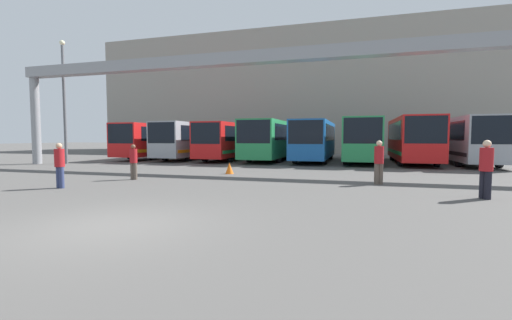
{
  "coord_description": "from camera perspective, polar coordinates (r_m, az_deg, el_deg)",
  "views": [
    {
      "loc": [
        5.01,
        -6.02,
        1.9
      ],
      "look_at": [
        -1.56,
        16.19,
        0.37
      ],
      "focal_mm": 24.0,
      "sensor_mm": 36.0,
      "label": 1
    }
  ],
  "objects": [
    {
      "name": "bus_slot_0",
      "position": [
        33.29,
        -15.12,
        3.41
      ],
      "size": [
        2.49,
        12.33,
        3.05
      ],
      "color": "red",
      "rests_on": "ground"
    },
    {
      "name": "pedestrian_near_center",
      "position": [
        16.33,
        -19.73,
        -0.15
      ],
      "size": [
        0.33,
        0.33,
        1.59
      ],
      "rotation": [
        0.0,
        0.0,
        3.13
      ],
      "color": "brown",
      "rests_on": "ground"
    },
    {
      "name": "bus_slot_1",
      "position": [
        30.73,
        -10.39,
        3.54
      ],
      "size": [
        2.46,
        10.45,
        3.12
      ],
      "color": "#999EA5",
      "rests_on": "ground"
    },
    {
      "name": "bus_slot_5",
      "position": [
        28.07,
        17.17,
        3.54
      ],
      "size": [
        2.55,
        11.76,
        3.23
      ],
      "color": "#268C4C",
      "rests_on": "ground"
    },
    {
      "name": "lamp_post",
      "position": [
        28.37,
        -29.34,
        9.07
      ],
      "size": [
        0.36,
        0.36,
        8.77
      ],
      "color": "#595B60",
      "rests_on": "ground"
    },
    {
      "name": "overhead_gantry",
      "position": [
        20.15,
        1.83,
        15.09
      ],
      "size": [
        34.86,
        0.8,
        6.83
      ],
      "color": "gray",
      "rests_on": "ground"
    },
    {
      "name": "bus_slot_4",
      "position": [
        27.5,
        9.75,
        3.52
      ],
      "size": [
        2.49,
        10.24,
        3.12
      ],
      "color": "#1959A5",
      "rests_on": "ground"
    },
    {
      "name": "traffic_cone",
      "position": [
        17.9,
        -4.45,
        -1.38
      ],
      "size": [
        0.43,
        0.43,
        0.58
      ],
      "color": "orange",
      "rests_on": "ground"
    },
    {
      "name": "pedestrian_near_left",
      "position": [
        12.66,
        33.98,
        -1.09
      ],
      "size": [
        0.38,
        0.38,
        1.82
      ],
      "rotation": [
        0.0,
        0.0,
        2.12
      ],
      "color": "black",
      "rests_on": "ground"
    },
    {
      "name": "pedestrian_near_right",
      "position": [
        14.73,
        -29.91,
        -0.62
      ],
      "size": [
        0.35,
        0.35,
        1.69
      ],
      "rotation": [
        0.0,
        0.0,
        6.08
      ],
      "color": "navy",
      "rests_on": "ground"
    },
    {
      "name": "bus_slot_2",
      "position": [
        29.17,
        -4.27,
        3.49
      ],
      "size": [
        2.46,
        10.17,
        3.05
      ],
      "color": "red",
      "rests_on": "ground"
    },
    {
      "name": "pedestrian_mid_left",
      "position": [
        14.64,
        19.8,
        -0.18
      ],
      "size": [
        0.37,
        0.37,
        1.78
      ],
      "rotation": [
        0.0,
        0.0,
        3.53
      ],
      "color": "brown",
      "rests_on": "ground"
    },
    {
      "name": "ground_plane",
      "position": [
        8.06,
        -22.98,
        -10.14
      ],
      "size": [
        200.0,
        200.0,
        0.0
      ],
      "primitive_type": "plane",
      "color": "#514F4C"
    },
    {
      "name": "bus_slot_6",
      "position": [
        27.53,
        24.61,
        3.41
      ],
      "size": [
        2.55,
        10.13,
        3.28
      ],
      "color": "red",
      "rests_on": "ground"
    },
    {
      "name": "bus_slot_7",
      "position": [
        29.0,
        31.36,
        3.16
      ],
      "size": [
        2.61,
        11.69,
        3.23
      ],
      "color": "#999EA5",
      "rests_on": "ground"
    },
    {
      "name": "building_backdrop",
      "position": [
        47.26,
        10.47,
        10.62
      ],
      "size": [
        58.01,
        12.0,
        15.15
      ],
      "color": "gray",
      "rests_on": "ground"
    },
    {
      "name": "bus_slot_3",
      "position": [
        29.18,
        3.05,
        3.66
      ],
      "size": [
        2.62,
        12.39,
        3.19
      ],
      "color": "#268C4C",
      "rests_on": "ground"
    }
  ]
}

